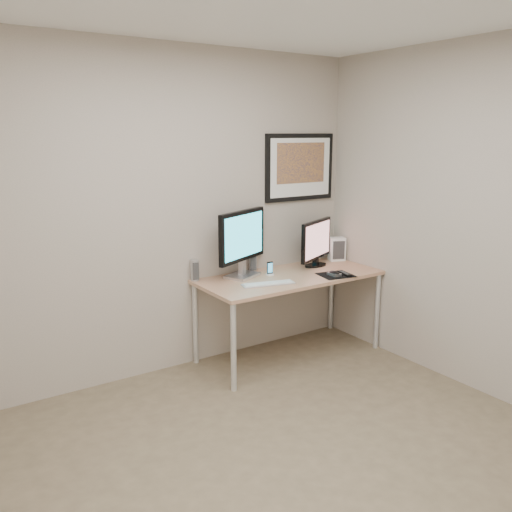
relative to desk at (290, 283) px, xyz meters
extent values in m
plane|color=brown|center=(-1.00, -1.35, -0.66)|extent=(3.60, 3.60, 0.00)
plane|color=gray|center=(-1.00, 0.35, 0.64)|extent=(3.60, 0.00, 3.60)
plane|color=gray|center=(0.80, -1.35, 0.64)|extent=(0.00, 3.40, 3.40)
cube|color=#AE7654|center=(0.00, 0.00, 0.05)|extent=(1.60, 0.70, 0.03)
cylinder|color=silver|center=(-0.76, -0.31, -0.31)|extent=(0.04, 0.04, 0.70)
cylinder|color=silver|center=(-0.76, 0.31, -0.31)|extent=(0.04, 0.04, 0.70)
cylinder|color=silver|center=(0.76, -0.31, -0.31)|extent=(0.04, 0.04, 0.70)
cylinder|color=silver|center=(0.76, 0.31, -0.31)|extent=(0.04, 0.04, 0.70)
cube|color=black|center=(0.35, 0.33, 0.96)|extent=(0.75, 0.03, 0.60)
cube|color=silver|center=(0.35, 0.32, 0.96)|extent=(0.67, 0.00, 0.52)
cube|color=orange|center=(0.35, 0.31, 1.00)|extent=(0.54, 0.00, 0.36)
cube|color=silver|center=(-0.36, 0.19, 0.08)|extent=(0.35, 0.30, 0.02)
cube|color=silver|center=(-0.36, 0.19, 0.15)|extent=(0.07, 0.06, 0.12)
cube|color=black|center=(-0.36, 0.19, 0.42)|extent=(0.58, 0.29, 0.42)
cube|color=#2CB0C1|center=(-0.36, 0.17, 0.42)|extent=(0.51, 0.23, 0.36)
cube|color=black|center=(0.40, 0.13, 0.08)|extent=(0.26, 0.21, 0.02)
cube|color=black|center=(0.40, 0.13, 0.11)|extent=(0.07, 0.06, 0.05)
cube|color=black|center=(0.40, 0.13, 0.31)|extent=(0.51, 0.26, 0.36)
cube|color=#B27571|center=(0.40, 0.11, 0.31)|extent=(0.45, 0.21, 0.30)
cylinder|color=silver|center=(-0.76, 0.31, 0.15)|extent=(0.08, 0.08, 0.17)
cylinder|color=silver|center=(-0.18, 0.30, 0.15)|extent=(0.09, 0.09, 0.18)
cube|color=black|center=(-0.14, 0.10, 0.13)|extent=(0.06, 0.06, 0.12)
cube|color=silver|center=(-0.32, -0.14, 0.07)|extent=(0.45, 0.22, 0.02)
cube|color=black|center=(0.33, -0.22, 0.07)|extent=(0.32, 0.29, 0.00)
ellipsoid|color=black|center=(0.31, -0.22, 0.09)|extent=(0.07, 0.12, 0.04)
cube|color=black|center=(0.41, -0.25, 0.08)|extent=(0.09, 0.18, 0.02)
cube|color=silver|center=(0.72, 0.20, 0.18)|extent=(0.17, 0.15, 0.22)
camera|label=1|loc=(-2.74, -3.58, 1.26)|focal=38.00mm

